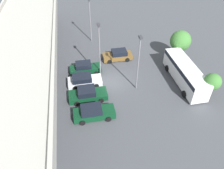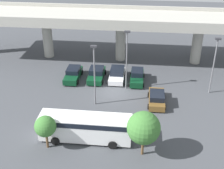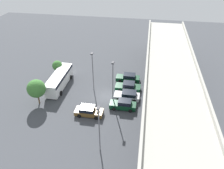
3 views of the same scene
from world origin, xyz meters
The scene contains 13 objects.
ground_plane centered at (0.00, 0.00, 0.00)m, with size 96.89×96.89×0.00m, color #424449.
highway_overpass centered at (0.00, 10.49, 5.87)m, with size 46.70×7.99×7.40m.
parked_car_0 centered at (-5.83, 3.33, 0.72)m, with size 2.05×4.62×1.54m.
parked_car_1 centered at (-2.69, 3.65, 0.71)m, with size 2.23×4.67×1.57m.
parked_car_2 centered at (0.11, 3.85, 0.72)m, with size 2.21×4.42×1.49m.
parked_car_3 centered at (2.83, 3.43, 0.75)m, with size 1.97×4.35×1.64m.
parked_car_4 centered at (5.36, -1.82, 0.71)m, with size 2.10×4.46×1.51m.
shuttle_bus centered at (-1.77, -9.31, 1.58)m, with size 9.06×2.60×2.65m.
lamp_post_near_aisle centered at (12.01, 1.48, 4.32)m, with size 0.70×0.35×7.29m.
lamp_post_mid_lot centered at (-1.85, -2.73, 4.39)m, with size 0.70×0.35×7.42m.
lamp_post_by_overpass centered at (1.50, 1.45, 4.56)m, with size 0.70×0.35×7.76m.
tree_front_left centered at (-5.22, -10.94, 2.45)m, with size 2.05×2.05×3.49m.
tree_front_right centered at (3.89, -10.93, 3.02)m, with size 3.07×3.07×4.56m.
Camera 2 is at (3.52, -33.66, 19.88)m, focal length 50.00 mm.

